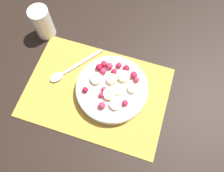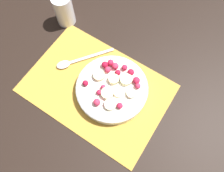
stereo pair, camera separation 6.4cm
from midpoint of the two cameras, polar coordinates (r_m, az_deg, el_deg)
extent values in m
plane|color=black|center=(0.68, -6.74, -1.91)|extent=(3.00, 3.00, 0.00)
cube|color=gold|center=(0.68, -6.77, -1.82)|extent=(0.43, 0.30, 0.01)
cylinder|color=silver|center=(0.66, -2.75, -1.12)|extent=(0.22, 0.22, 0.03)
torus|color=silver|center=(0.65, -2.79, -0.78)|extent=(0.22, 0.22, 0.01)
cylinder|color=white|center=(0.64, -2.81, -0.63)|extent=(0.19, 0.19, 0.00)
cylinder|color=beige|center=(0.65, -6.89, 1.50)|extent=(0.05, 0.05, 0.01)
cylinder|color=#F4EAB7|center=(0.65, 0.31, 2.18)|extent=(0.05, 0.05, 0.01)
cylinder|color=#F4EAB7|center=(0.62, -2.00, -5.18)|extent=(0.04, 0.04, 0.01)
cylinder|color=beige|center=(0.64, -2.86, 1.43)|extent=(0.04, 0.04, 0.01)
cylinder|color=beige|center=(0.63, -3.52, -2.53)|extent=(0.05, 0.05, 0.01)
cylinder|color=#F4EAB7|center=(0.63, -0.73, -1.61)|extent=(0.04, 0.04, 0.01)
cylinder|color=#F4EAB7|center=(0.63, 2.55, -1.06)|extent=(0.04, 0.04, 0.01)
sphere|color=#DB3356|center=(0.64, 3.66, 1.30)|extent=(0.02, 0.02, 0.02)
sphere|color=red|center=(0.65, -2.26, 3.44)|extent=(0.02, 0.02, 0.02)
sphere|color=#DB3356|center=(0.63, -4.92, -1.01)|extent=(0.02, 0.02, 0.02)
sphere|color=#D12347|center=(0.62, 0.48, -4.85)|extent=(0.02, 0.02, 0.02)
sphere|color=#D12347|center=(0.66, -0.92, 5.13)|extent=(0.02, 0.02, 0.02)
sphere|color=red|center=(0.65, 1.00, 4.31)|extent=(0.02, 0.02, 0.02)
sphere|color=#B21433|center=(0.64, -9.83, -1.33)|extent=(0.02, 0.02, 0.02)
sphere|color=#D12347|center=(0.65, 2.95, 2.61)|extent=(0.02, 0.02, 0.02)
sphere|color=#DB3356|center=(0.61, -5.58, -5.46)|extent=(0.02, 0.02, 0.02)
sphere|color=#B21433|center=(0.66, -6.14, 4.58)|extent=(0.02, 0.02, 0.02)
sphere|color=#D12347|center=(0.63, -5.70, -2.76)|extent=(0.02, 0.02, 0.02)
sphere|color=#D12347|center=(0.66, -4.76, 5.50)|extent=(0.02, 0.02, 0.02)
sphere|color=#DB3356|center=(0.66, -3.38, 4.92)|extent=(0.02, 0.02, 0.02)
sphere|color=#DB3356|center=(0.65, -5.08, 3.54)|extent=(0.02, 0.02, 0.02)
cube|color=silver|center=(0.72, -10.26, 5.92)|extent=(0.10, 0.13, 0.00)
ellipsoid|color=silver|center=(0.71, -16.78, 1.94)|extent=(0.05, 0.05, 0.01)
cylinder|color=white|center=(0.78, -20.02, 15.05)|extent=(0.06, 0.06, 0.11)
camera|label=1|loc=(0.03, -92.88, -7.06)|focal=35.00mm
camera|label=2|loc=(0.03, 87.12, 7.06)|focal=35.00mm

